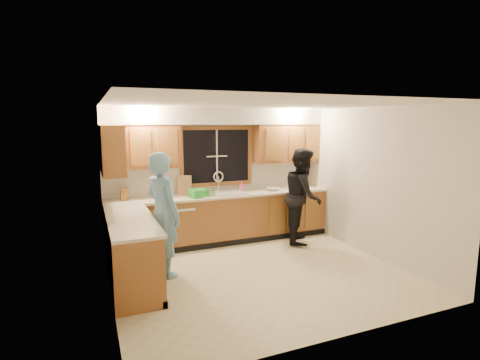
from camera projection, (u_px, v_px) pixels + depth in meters
name	position (u px, v px, depth m)	size (l,w,h in m)	color
floor	(258.00, 272.00, 5.65)	(4.20, 4.20, 0.00)	beige
ceiling	(259.00, 104.00, 5.27)	(4.20, 4.20, 0.00)	white
wall_back	(217.00, 174.00, 7.19)	(4.20, 4.20, 0.00)	silver
wall_left	(107.00, 203.00, 4.67)	(3.80, 3.80, 0.00)	silver
wall_right	(372.00, 182.00, 6.25)	(3.80, 3.80, 0.00)	silver
base_cabinets_back	(222.00, 219.00, 7.04)	(4.20, 0.60, 0.88)	#985B2C
base_cabinets_left	(131.00, 253.00, 5.22)	(0.60, 1.90, 0.88)	#985B2C
countertop_back	(222.00, 195.00, 6.96)	(4.20, 0.63, 0.04)	beige
countertop_left	(131.00, 221.00, 5.16)	(0.63, 1.90, 0.04)	beige
upper_cabinets_left	(141.00, 147.00, 6.42)	(1.35, 0.33, 0.75)	#985B2C
upper_cabinets_right	(286.00, 143.00, 7.49)	(1.35, 0.33, 0.75)	#985B2C
upper_cabinets_return	(112.00, 150.00, 5.67)	(0.33, 0.90, 0.75)	#985B2C
soffit	(219.00, 116.00, 6.87)	(4.20, 0.35, 0.30)	silver
window_frame	(217.00, 156.00, 7.13)	(1.44, 0.03, 1.14)	black
sink	(222.00, 197.00, 6.98)	(0.86, 0.52, 0.57)	silver
dishwasher	(178.00, 225.00, 6.72)	(0.60, 0.56, 0.82)	white
stove	(136.00, 266.00, 4.70)	(0.58, 0.75, 0.90)	white
man	(163.00, 214.00, 5.44)	(0.67, 0.44, 1.83)	#6CA2CC
woman	(303.00, 196.00, 6.97)	(0.86, 0.67, 1.78)	black
knife_block	(124.00, 194.00, 6.39)	(0.12, 0.10, 0.22)	#99622A
cutting_board	(184.00, 185.00, 6.90)	(0.27, 0.02, 0.35)	tan
dish_crate	(199.00, 193.00, 6.66)	(0.30, 0.28, 0.14)	green
soap_bottle	(241.00, 186.00, 7.29)	(0.08, 0.08, 0.18)	pink
bowl	(273.00, 189.00, 7.31)	(0.24, 0.24, 0.06)	silver
can_left	(213.00, 194.00, 6.67)	(0.07, 0.07, 0.12)	beige
can_right	(213.00, 192.00, 6.80)	(0.07, 0.07, 0.13)	beige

